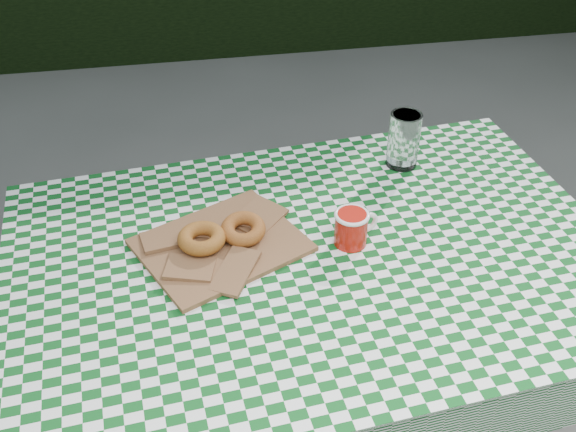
# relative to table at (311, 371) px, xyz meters

# --- Properties ---
(table) EXTENTS (1.34, 0.96, 0.75)m
(table) POSITION_rel_table_xyz_m (0.00, 0.00, 0.00)
(table) COLOR #4F381B
(table) RESTS_ON ground
(tablecloth) EXTENTS (1.36, 0.98, 0.01)m
(tablecloth) POSITION_rel_table_xyz_m (0.00, -0.00, 0.38)
(tablecloth) COLOR #0B4A18
(tablecloth) RESTS_ON table
(paper_bag) EXTENTS (0.41, 0.37, 0.02)m
(paper_bag) POSITION_rel_table_xyz_m (-0.19, 0.06, 0.39)
(paper_bag) COLOR brown
(paper_bag) RESTS_ON tablecloth
(bagel_front) EXTENTS (0.10, 0.10, 0.03)m
(bagel_front) POSITION_rel_table_xyz_m (-0.23, 0.05, 0.41)
(bagel_front) COLOR #97621F
(bagel_front) RESTS_ON paper_bag
(bagel_back) EXTENTS (0.11, 0.11, 0.03)m
(bagel_back) POSITION_rel_table_xyz_m (-0.14, 0.07, 0.41)
(bagel_back) COLOR #A55F22
(bagel_back) RESTS_ON paper_bag
(coffee_mug) EXTENTS (0.18, 0.18, 0.08)m
(coffee_mug) POSITION_rel_table_xyz_m (0.08, 0.02, 0.42)
(coffee_mug) COLOR #AC150B
(coffee_mug) RESTS_ON tablecloth
(drinking_glass) EXTENTS (0.10, 0.10, 0.14)m
(drinking_glass) POSITION_rel_table_xyz_m (0.29, 0.30, 0.45)
(drinking_glass) COLOR white
(drinking_glass) RESTS_ON tablecloth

